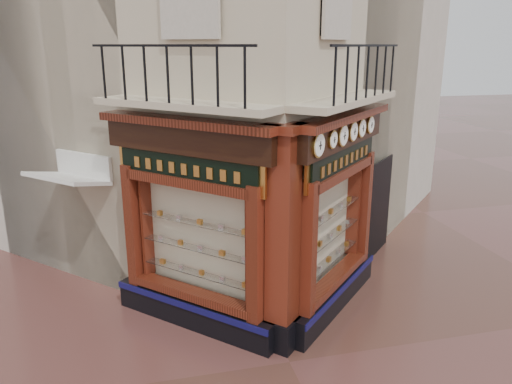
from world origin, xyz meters
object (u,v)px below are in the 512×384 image
object	(u,v)px
awning	(79,291)
clock_d	(353,132)
corner_pilaster	(283,244)
clock_a	(318,145)
signboard_left	(186,169)
signboard_right	(343,160)
clock_c	(343,136)
clock_e	(362,128)
clock_b	(333,140)
clock_f	(370,125)

from	to	relation	value
awning	clock_d	bearing A→B (deg)	-155.12
awning	corner_pilaster	bearing A→B (deg)	-173.97
clock_a	signboard_left	bearing A→B (deg)	107.20
signboard_right	corner_pilaster	bearing A→B (deg)	169.75
corner_pilaster	clock_d	xyz separation A→B (m)	(1.64, 1.04, 1.67)
clock_c	corner_pilaster	bearing A→B (deg)	162.95
signboard_right	awning	bearing A→B (deg)	114.02
clock_a	clock_e	bearing A→B (deg)	0.00
corner_pilaster	signboard_left	xyz separation A→B (m)	(-1.46, 1.01, 1.15)
clock_b	clock_c	xyz separation A→B (m)	(0.33, 0.33, 0.00)
clock_a	clock_e	distance (m)	1.99
signboard_right	clock_a	bearing A→B (deg)	-175.46
clock_c	signboard_right	bearing A→B (deg)	17.19
corner_pilaster	signboard_right	xyz separation A→B (m)	(1.46, 1.01, 1.15)
clock_f	signboard_right	world-z (taller)	clock_f
corner_pilaster	signboard_right	world-z (taller)	corner_pilaster
clock_e	clock_d	bearing A→B (deg)	-180.00
clock_d	clock_f	xyz separation A→B (m)	(0.68, 0.68, 0.00)
clock_b	clock_d	world-z (taller)	clock_d
clock_f	clock_b	bearing A→B (deg)	-180.00
clock_e	signboard_right	size ratio (longest dim) A/B	0.17
clock_a	clock_b	xyz separation A→B (m)	(0.41, 0.41, 0.00)
signboard_left	signboard_right	distance (m)	2.92
clock_e	clock_f	world-z (taller)	clock_e
clock_e	signboard_left	world-z (taller)	clock_e
clock_a	clock_e	world-z (taller)	clock_a
clock_a	clock_b	bearing A→B (deg)	0.00
awning	signboard_right	xyz separation A→B (m)	(5.16, -1.98, 3.10)
clock_b	clock_d	distance (m)	0.96
clock_a	signboard_left	world-z (taller)	clock_a
clock_a	signboard_right	bearing A→B (deg)	4.54
clock_c	awning	xyz separation A→B (m)	(-4.99, 2.31, -3.62)
clock_a	signboard_left	xyz separation A→B (m)	(-2.02, 1.06, -0.52)
clock_c	signboard_left	xyz separation A→B (m)	(-2.75, 0.33, -0.52)
corner_pilaster	clock_e	size ratio (longest dim) A/B	10.69
clock_e	awning	world-z (taller)	clock_e
clock_d	signboard_right	distance (m)	0.55
clock_d	awning	xyz separation A→B (m)	(-5.34, 1.96, -3.62)
clock_b	clock_e	xyz separation A→B (m)	(1.00, 1.00, -0.00)
clock_f	awning	bearing A→B (deg)	122.98
clock_d	awning	bearing A→B (deg)	114.88
clock_a	awning	world-z (taller)	clock_a
clock_f	awning	size ratio (longest dim) A/B	0.22
awning	clock_b	bearing A→B (deg)	-164.49
clock_c	signboard_left	bearing A→B (deg)	128.14
clock_a	clock_d	distance (m)	1.54
clock_b	clock_e	distance (m)	1.42
clock_a	clock_f	size ratio (longest dim) A/B	1.15
clock_b	clock_d	xyz separation A→B (m)	(0.68, 0.68, -0.00)
awning	clock_a	bearing A→B (deg)	-170.57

